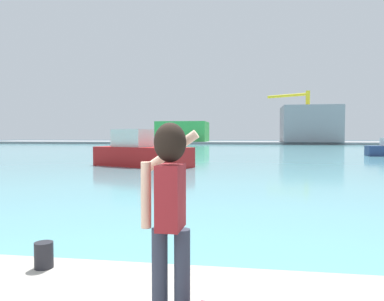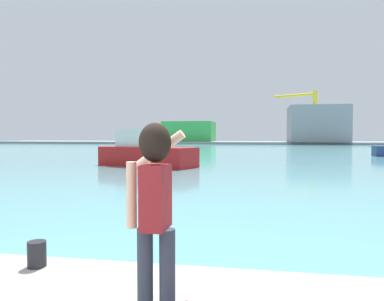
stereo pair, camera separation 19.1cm
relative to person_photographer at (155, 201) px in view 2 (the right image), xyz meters
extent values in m
plane|color=#334751|center=(-1.05, 49.38, -1.54)|extent=(220.00, 220.00, 0.00)
cube|color=#599EA8|center=(-1.05, 51.38, -1.53)|extent=(140.00, 100.00, 0.02)
cube|color=gray|center=(-1.05, 91.38, -1.26)|extent=(140.00, 20.00, 0.55)
cylinder|color=#2D3342|center=(-0.09, 0.00, -0.66)|extent=(0.14, 0.14, 0.82)
cylinder|color=#2D3342|center=(0.11, 0.00, -0.66)|extent=(0.14, 0.14, 0.82)
cube|color=maroon|center=(0.01, 0.00, 0.03)|extent=(0.21, 0.35, 0.56)
sphere|color=#E0B293|center=(0.01, 0.00, 0.49)|extent=(0.22, 0.22, 0.22)
ellipsoid|color=black|center=(0.01, -0.02, 0.50)|extent=(0.28, 0.26, 0.34)
cylinder|color=#E0B293|center=(-0.21, 0.00, 0.04)|extent=(0.09, 0.09, 0.58)
cylinder|color=#E0B293|center=(-0.03, 0.22, 0.41)|extent=(0.53, 0.10, 0.40)
cube|color=black|center=(-0.03, 0.34, 0.58)|extent=(0.01, 0.07, 0.14)
cylinder|color=black|center=(-1.80, 1.01, -0.91)|extent=(0.23, 0.23, 0.32)
cube|color=#B21919|center=(-6.34, 20.39, -0.86)|extent=(7.27, 4.72, 1.31)
cube|color=silver|center=(-7.14, 20.72, 0.39)|extent=(2.89, 2.50, 1.20)
cube|color=green|center=(-16.03, 89.64, 1.56)|extent=(12.65, 10.70, 5.10)
cube|color=gray|center=(15.34, 86.34, 3.26)|extent=(13.11, 10.99, 8.49)
cylinder|color=yellow|center=(14.96, 87.54, 5.18)|extent=(1.00, 1.00, 12.33)
cylinder|color=yellow|center=(10.40, 90.39, 10.55)|extent=(9.50, 6.30, 0.70)
camera|label=1|loc=(0.66, -3.03, 0.56)|focal=33.75mm
camera|label=2|loc=(0.85, -3.00, 0.56)|focal=33.75mm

